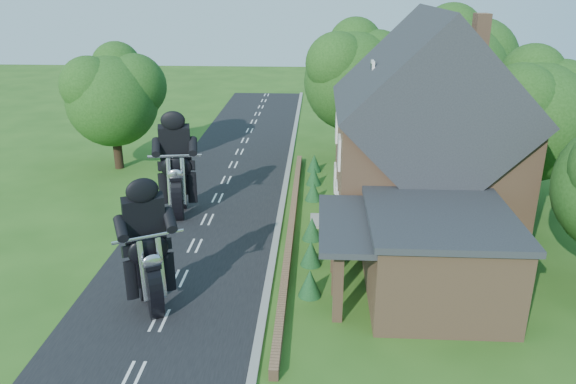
# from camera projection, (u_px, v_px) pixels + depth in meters

# --- Properties ---
(ground) EXTENTS (120.00, 120.00, 0.00)m
(ground) POSITION_uv_depth(u_px,v_px,m) (179.00, 279.00, 22.71)
(ground) COLOR #295518
(ground) RESTS_ON ground
(road) EXTENTS (7.00, 80.00, 0.02)m
(road) POSITION_uv_depth(u_px,v_px,m) (179.00, 278.00, 22.71)
(road) COLOR black
(road) RESTS_ON ground
(kerb) EXTENTS (0.30, 80.00, 0.12)m
(kerb) POSITION_uv_depth(u_px,v_px,m) (269.00, 280.00, 22.51)
(kerb) COLOR gray
(kerb) RESTS_ON ground
(garden_wall) EXTENTS (0.30, 22.00, 0.40)m
(garden_wall) POSITION_uv_depth(u_px,v_px,m) (291.00, 226.00, 27.09)
(garden_wall) COLOR #8B6446
(garden_wall) RESTS_ON ground
(house) EXTENTS (9.54, 8.64, 10.24)m
(house) POSITION_uv_depth(u_px,v_px,m) (425.00, 140.00, 26.25)
(house) COLOR #8B6446
(house) RESTS_ON ground
(annex) EXTENTS (7.05, 5.94, 3.44)m
(annex) POSITION_uv_depth(u_px,v_px,m) (433.00, 255.00, 20.84)
(annex) COLOR #8B6446
(annex) RESTS_ON ground
(tree_house_right) EXTENTS (6.51, 6.00, 8.40)m
(tree_house_right) POSITION_uv_depth(u_px,v_px,m) (541.00, 111.00, 28.08)
(tree_house_right) COLOR black
(tree_house_right) RESTS_ON ground
(tree_behind_house) EXTENTS (7.81, 7.20, 10.08)m
(tree_behind_house) POSITION_uv_depth(u_px,v_px,m) (459.00, 68.00, 34.87)
(tree_behind_house) COLOR black
(tree_behind_house) RESTS_ON ground
(tree_behind_left) EXTENTS (6.94, 6.40, 9.16)m
(tree_behind_left) POSITION_uv_depth(u_px,v_px,m) (360.00, 73.00, 36.27)
(tree_behind_left) COLOR black
(tree_behind_left) RESTS_ON ground
(tree_far_road) EXTENTS (6.08, 5.60, 7.84)m
(tree_far_road) POSITION_uv_depth(u_px,v_px,m) (118.00, 93.00, 34.54)
(tree_far_road) COLOR black
(tree_far_road) RESTS_ON ground
(shrub_a) EXTENTS (0.90, 0.90, 1.10)m
(shrub_a) POSITION_uv_depth(u_px,v_px,m) (310.00, 283.00, 21.31)
(shrub_a) COLOR #133D1C
(shrub_a) RESTS_ON ground
(shrub_b) EXTENTS (0.90, 0.90, 1.10)m
(shrub_b) POSITION_uv_depth(u_px,v_px,m) (311.00, 253.00, 23.65)
(shrub_b) COLOR #133D1C
(shrub_b) RESTS_ON ground
(shrub_c) EXTENTS (0.90, 0.90, 1.10)m
(shrub_c) POSITION_uv_depth(u_px,v_px,m) (312.00, 229.00, 25.99)
(shrub_c) COLOR #133D1C
(shrub_c) RESTS_ON ground
(shrub_d) EXTENTS (0.90, 0.90, 1.10)m
(shrub_d) POSITION_uv_depth(u_px,v_px,m) (313.00, 191.00, 30.66)
(shrub_d) COLOR #133D1C
(shrub_d) RESTS_ON ground
(shrub_e) EXTENTS (0.90, 0.90, 1.10)m
(shrub_e) POSITION_uv_depth(u_px,v_px,m) (314.00, 176.00, 32.99)
(shrub_e) COLOR #133D1C
(shrub_e) RESTS_ON ground
(shrub_f) EXTENTS (0.90, 0.90, 1.10)m
(shrub_f) POSITION_uv_depth(u_px,v_px,m) (314.00, 163.00, 35.33)
(shrub_f) COLOR #133D1C
(shrub_f) RESTS_ON ground
(motorcycle_lead) EXTENTS (1.17, 1.65, 1.54)m
(motorcycle_lead) POSITION_uv_depth(u_px,v_px,m) (151.00, 291.00, 20.36)
(motorcycle_lead) COLOR black
(motorcycle_lead) RESTS_ON ground
(motorcycle_follow) EXTENTS (0.71, 1.81, 1.64)m
(motorcycle_follow) POSITION_uv_depth(u_px,v_px,m) (179.00, 200.00, 28.61)
(motorcycle_follow) COLOR black
(motorcycle_follow) RESTS_ON ground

